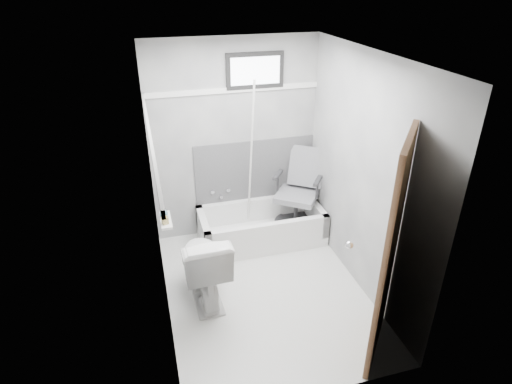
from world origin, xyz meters
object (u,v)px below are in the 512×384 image
object	(u,v)px
toilet	(203,265)
soap_bottle_b	(164,212)
bathtub	(261,226)
office_chair	(297,190)
door	(441,272)
soap_bottle_a	(165,219)

from	to	relation	value
toilet	soap_bottle_b	xyz separation A→B (m)	(-0.32, 0.18, 0.55)
bathtub	toilet	world-z (taller)	toilet
office_chair	door	xyz separation A→B (m)	(0.28, -2.26, 0.39)
bathtub	toilet	size ratio (longest dim) A/B	1.82
door	soap_bottle_b	size ratio (longest dim) A/B	19.45
toilet	door	xyz separation A→B (m)	(1.60, -1.36, 0.59)
toilet	soap_bottle_b	bearing A→B (deg)	-31.69
bathtub	soap_bottle_a	distance (m)	1.61
bathtub	soap_bottle_b	size ratio (longest dim) A/B	14.59
bathtub	door	distance (m)	2.46
soap_bottle_b	bathtub	bearing A→B (deg)	29.62
bathtub	toilet	bearing A→B (deg)	-135.00
bathtub	soap_bottle_a	size ratio (longest dim) A/B	12.64
toilet	door	world-z (taller)	door
office_chair	soap_bottle_a	world-z (taller)	office_chair
soap_bottle_a	soap_bottle_b	world-z (taller)	soap_bottle_a
bathtub	office_chair	distance (m)	0.62
office_chair	soap_bottle_b	size ratio (longest dim) A/B	9.51
bathtub	door	xyz separation A→B (m)	(0.75, -2.21, 0.79)
office_chair	bathtub	bearing A→B (deg)	-137.75
toilet	soap_bottle_a	size ratio (longest dim) A/B	6.96
office_chair	toilet	xyz separation A→B (m)	(-1.32, -0.90, -0.20)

